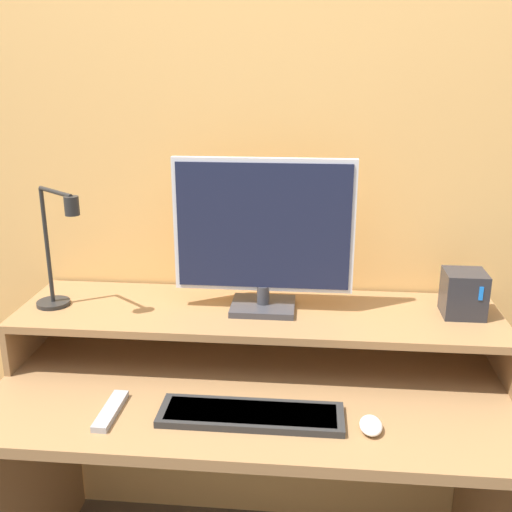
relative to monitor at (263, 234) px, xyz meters
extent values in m
cube|color=#E5AD60|center=(-0.01, 0.21, 0.14)|extent=(6.00, 0.05, 2.50)
cube|color=olive|center=(-0.01, -0.16, -0.40)|extent=(1.39, 0.68, 0.03)
cube|color=olive|center=(-0.69, -0.16, -0.76)|extent=(0.03, 0.68, 0.70)
cube|color=olive|center=(-0.70, -0.01, -0.32)|extent=(0.02, 0.37, 0.13)
cube|color=olive|center=(0.67, -0.01, -0.32)|extent=(0.02, 0.37, 0.13)
cube|color=olive|center=(-0.01, -0.01, -0.24)|extent=(1.39, 0.37, 0.02)
cube|color=#38383D|center=(0.00, 0.00, -0.22)|extent=(0.18, 0.15, 0.02)
cylinder|color=#38383D|center=(0.00, 0.00, -0.18)|extent=(0.04, 0.04, 0.05)
cube|color=silver|center=(0.00, 0.00, 0.02)|extent=(0.51, 0.02, 0.38)
cube|color=#191E38|center=(0.00, -0.01, 0.02)|extent=(0.48, 0.01, 0.36)
cylinder|color=black|center=(-0.62, -0.03, -0.22)|extent=(0.10, 0.10, 0.01)
cylinder|color=black|center=(-0.62, -0.03, -0.05)|extent=(0.01, 0.01, 0.34)
cylinder|color=black|center=(-0.56, -0.08, 0.12)|extent=(0.13, 0.11, 0.01)
cylinder|color=black|center=(-0.49, -0.13, 0.10)|extent=(0.04, 0.04, 0.05)
cube|color=#28282D|center=(0.56, 0.01, -0.16)|extent=(0.11, 0.11, 0.13)
cube|color=#1972F2|center=(0.60, -0.04, -0.14)|extent=(0.01, 0.00, 0.04)
cube|color=#282828|center=(0.00, -0.33, -0.37)|extent=(0.45, 0.13, 0.02)
cube|color=black|center=(0.00, -0.33, -0.37)|extent=(0.42, 0.11, 0.01)
ellipsoid|color=white|center=(0.29, -0.36, -0.37)|extent=(0.05, 0.08, 0.03)
cube|color=#99999E|center=(-0.35, -0.34, -0.37)|extent=(0.04, 0.17, 0.02)
camera|label=1|loc=(0.13, -1.60, 0.45)|focal=42.00mm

